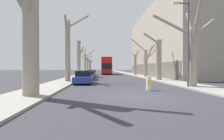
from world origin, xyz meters
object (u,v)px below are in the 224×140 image
double_decker_bus (106,65)px  parked_car_0 (84,78)px  street_tree_left_5 (90,65)px  lamp_post (187,39)px  street_tree_left_1 (68,48)px  traffic_bollard (149,83)px  street_tree_right_2 (146,60)px  street_tree_left_2 (79,57)px  street_tree_left_3 (85,62)px  street_tree_left_0 (30,22)px  street_tree_right_0 (192,49)px  street_tree_right_3 (135,63)px  street_tree_left_4 (88,64)px  parked_car_2 (90,74)px  parked_car_3 (92,73)px  parked_car_1 (88,75)px  street_tree_right_1 (158,58)px

double_decker_bus → parked_car_0: double_decker_bus is taller
street_tree_left_5 → lamp_post: (10.93, -50.32, 1.32)m
street_tree_left_1 → traffic_bollard: bearing=-47.1°
street_tree_right_2 → traffic_bollard: 17.67m
street_tree_left_2 → parked_car_0: 13.95m
double_decker_bus → parked_car_0: 28.27m
street_tree_left_1 → traffic_bollard: (7.27, -7.82, -3.39)m
street_tree_left_3 → double_decker_bus: street_tree_left_3 is taller
street_tree_left_0 → street_tree_right_0: (11.48, 4.25, -0.88)m
street_tree_left_1 → street_tree_left_5: size_ratio=1.28×
street_tree_right_2 → parked_car_0: (-9.59, -11.10, -2.32)m
street_tree_left_0 → street_tree_right_3: size_ratio=1.40×
street_tree_left_3 → traffic_bollard: 31.03m
street_tree_left_0 → street_tree_left_4: bearing=90.0°
street_tree_left_3 → double_decker_bus: (5.18, 3.82, -0.55)m
parked_car_0 → street_tree_left_2: bearing=99.0°
street_tree_left_1 → parked_car_0: (1.97, -1.95, -3.28)m
street_tree_right_2 → street_tree_left_3: bearing=131.3°
street_tree_right_2 → double_decker_bus: 18.08m
parked_car_2 → parked_car_3: 5.55m
street_tree_left_4 → parked_car_3: size_ratio=1.63×
parked_car_1 → traffic_bollard: 12.77m
street_tree_left_3 → street_tree_right_0: street_tree_right_0 is taller
street_tree_right_3 → street_tree_left_5: bearing=114.2°
street_tree_left_1 → traffic_bollard: size_ratio=7.79×
parked_car_0 → traffic_bollard: 7.91m
street_tree_left_4 → parked_car_3: street_tree_left_4 is taller
street_tree_left_2 → street_tree_left_5: bearing=90.0°
street_tree_left_1 → parked_car_1: bearing=62.6°
street_tree_left_0 → parked_car_3: (2.09, 25.28, -3.53)m
parked_car_1 → parked_car_3: size_ratio=1.03×
double_decker_bus → parked_car_1: bearing=-98.3°
street_tree_left_5 → parked_car_1: (2.14, -39.90, -2.02)m
street_tree_left_4 → parked_car_0: bearing=-86.6°
street_tree_left_2 → street_tree_left_0: bearing=-89.9°
double_decker_bus → parked_car_3: (-3.25, -11.34, -1.82)m
parked_car_0 → parked_car_1: 5.74m
traffic_bollard → street_tree_left_3: bearing=103.5°
street_tree_right_1 → parked_car_3: street_tree_right_1 is taller
street_tree_left_1 → parked_car_2: bearing=77.9°
street_tree_left_0 → street_tree_right_2: (11.67, 19.70, -1.19)m
double_decker_bus → street_tree_left_3: bearing=-143.6°
street_tree_left_0 → street_tree_left_2: size_ratio=1.11×
street_tree_left_2 → street_tree_left_3: bearing=88.9°
street_tree_right_1 → parked_car_0: street_tree_right_1 is taller
street_tree_left_1 → parked_car_3: size_ratio=2.07×
street_tree_left_3 → street_tree_left_4: street_tree_left_4 is taller
street_tree_left_4 → street_tree_left_3: bearing=-89.0°
street_tree_left_0 → street_tree_right_0: 12.27m
street_tree_left_5 → parked_car_3: street_tree_left_5 is taller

